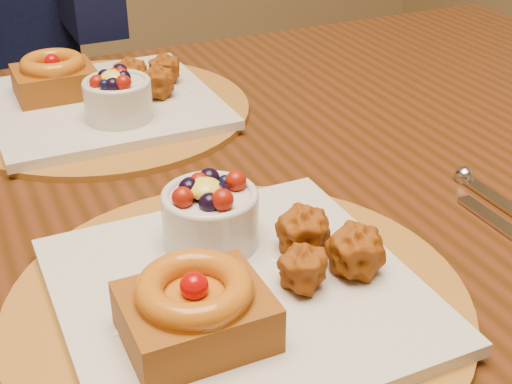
# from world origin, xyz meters

# --- Properties ---
(dining_table) EXTENTS (1.60, 0.90, 0.76)m
(dining_table) POSITION_xyz_m (0.07, 0.05, 0.68)
(dining_table) COLOR #341C09
(dining_table) RESTS_ON ground
(place_setting_near) EXTENTS (0.38, 0.38, 0.08)m
(place_setting_near) POSITION_xyz_m (0.07, -0.16, 0.78)
(place_setting_near) COLOR brown
(place_setting_near) RESTS_ON dining_table
(place_setting_far) EXTENTS (0.38, 0.38, 0.08)m
(place_setting_far) POSITION_xyz_m (0.07, 0.27, 0.78)
(place_setting_far) COLOR brown
(place_setting_far) RESTS_ON dining_table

